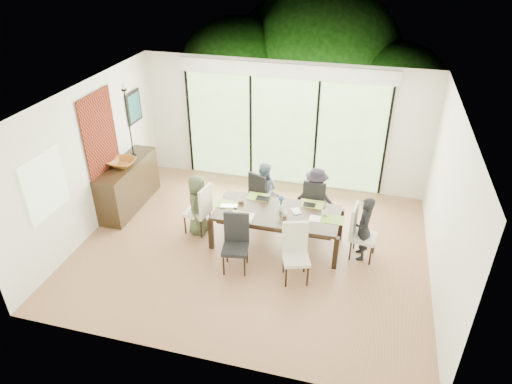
% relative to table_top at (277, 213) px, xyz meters
% --- Properties ---
extents(floor, '(6.00, 5.00, 0.01)m').
position_rel_table_top_xyz_m(floor, '(-0.39, -0.24, -0.65)').
color(floor, brown).
rests_on(floor, ground).
extents(ceiling, '(6.00, 5.00, 0.01)m').
position_rel_table_top_xyz_m(ceiling, '(-0.39, -0.24, 2.06)').
color(ceiling, white).
rests_on(ceiling, wall_back).
extents(wall_back, '(6.00, 0.02, 2.70)m').
position_rel_table_top_xyz_m(wall_back, '(-0.39, 2.27, 0.71)').
color(wall_back, white).
rests_on(wall_back, floor).
extents(wall_front, '(6.00, 0.02, 2.70)m').
position_rel_table_top_xyz_m(wall_front, '(-0.39, -2.75, 0.71)').
color(wall_front, beige).
rests_on(wall_front, floor).
extents(wall_left, '(0.02, 5.00, 2.70)m').
position_rel_table_top_xyz_m(wall_left, '(-3.40, -0.24, 0.71)').
color(wall_left, beige).
rests_on(wall_left, floor).
extents(wall_right, '(0.02, 5.00, 2.70)m').
position_rel_table_top_xyz_m(wall_right, '(2.62, -0.24, 0.71)').
color(wall_right, beige).
rests_on(wall_right, floor).
extents(glass_doors, '(4.20, 0.02, 2.30)m').
position_rel_table_top_xyz_m(glass_doors, '(-0.39, 2.23, 0.56)').
color(glass_doors, '#598C3F').
rests_on(glass_doors, wall_back).
extents(blinds_header, '(4.40, 0.06, 0.28)m').
position_rel_table_top_xyz_m(blinds_header, '(-0.39, 2.22, 1.86)').
color(blinds_header, white).
rests_on(blinds_header, wall_back).
extents(mullion_a, '(0.05, 0.04, 2.30)m').
position_rel_table_top_xyz_m(mullion_a, '(-2.49, 2.22, 0.56)').
color(mullion_a, black).
rests_on(mullion_a, wall_back).
extents(mullion_b, '(0.05, 0.04, 2.30)m').
position_rel_table_top_xyz_m(mullion_b, '(-1.09, 2.22, 0.56)').
color(mullion_b, black).
rests_on(mullion_b, wall_back).
extents(mullion_c, '(0.05, 0.04, 2.30)m').
position_rel_table_top_xyz_m(mullion_c, '(0.31, 2.22, 0.56)').
color(mullion_c, black).
rests_on(mullion_c, wall_back).
extents(mullion_d, '(0.05, 0.04, 2.30)m').
position_rel_table_top_xyz_m(mullion_d, '(1.71, 2.22, 0.56)').
color(mullion_d, black).
rests_on(mullion_d, wall_back).
extents(side_window, '(0.02, 0.90, 1.00)m').
position_rel_table_top_xyz_m(side_window, '(-3.36, -1.44, 0.86)').
color(side_window, '#8CAD7F').
rests_on(side_window, wall_left).
extents(deck, '(6.00, 1.80, 0.10)m').
position_rel_table_top_xyz_m(deck, '(-0.39, 3.16, -0.69)').
color(deck, brown).
rests_on(deck, ground).
extents(rail_top, '(6.00, 0.08, 0.06)m').
position_rel_table_top_xyz_m(rail_top, '(-0.39, 3.96, -0.09)').
color(rail_top, brown).
rests_on(rail_top, deck).
extents(foliage_left, '(3.20, 3.20, 3.20)m').
position_rel_table_top_xyz_m(foliage_left, '(-2.19, 4.96, 0.80)').
color(foliage_left, '#14380F').
rests_on(foliage_left, ground).
extents(foliage_mid, '(4.00, 4.00, 4.00)m').
position_rel_table_top_xyz_m(foliage_mid, '(0.01, 5.56, 1.16)').
color(foliage_mid, '#14380F').
rests_on(foliage_mid, ground).
extents(foliage_right, '(2.80, 2.80, 2.80)m').
position_rel_table_top_xyz_m(foliage_right, '(1.81, 4.76, 0.62)').
color(foliage_right, '#14380F').
rests_on(foliage_right, ground).
extents(foliage_far, '(3.60, 3.60, 3.60)m').
position_rel_table_top_xyz_m(foliage_far, '(-0.99, 6.26, 0.98)').
color(foliage_far, '#14380F').
rests_on(foliage_far, ground).
extents(table_top, '(2.15, 0.98, 0.05)m').
position_rel_table_top_xyz_m(table_top, '(0.00, 0.00, 0.00)').
color(table_top, black).
rests_on(table_top, floor).
extents(table_apron, '(1.97, 0.80, 0.09)m').
position_rel_table_top_xyz_m(table_apron, '(0.00, 0.00, -0.08)').
color(table_apron, black).
rests_on(table_apron, floor).
extents(table_leg_fl, '(0.08, 0.08, 0.62)m').
position_rel_table_top_xyz_m(table_leg_fl, '(-1.08, -0.43, -0.34)').
color(table_leg_fl, black).
rests_on(table_leg_fl, floor).
extents(table_leg_fr, '(0.08, 0.08, 0.62)m').
position_rel_table_top_xyz_m(table_leg_fr, '(1.08, -0.43, -0.34)').
color(table_leg_fr, black).
rests_on(table_leg_fr, floor).
extents(table_leg_bl, '(0.08, 0.08, 0.62)m').
position_rel_table_top_xyz_m(table_leg_bl, '(-1.08, 0.43, -0.34)').
color(table_leg_bl, black).
rests_on(table_leg_bl, floor).
extents(table_leg_br, '(0.08, 0.08, 0.62)m').
position_rel_table_top_xyz_m(table_leg_br, '(1.08, 0.43, -0.34)').
color(table_leg_br, black).
rests_on(table_leg_br, floor).
extents(chair_left_end, '(0.47, 0.47, 0.98)m').
position_rel_table_top_xyz_m(chair_left_end, '(-1.50, 0.00, -0.15)').
color(chair_left_end, white).
rests_on(chair_left_end, floor).
extents(chair_right_end, '(0.46, 0.46, 0.98)m').
position_rel_table_top_xyz_m(chair_right_end, '(1.50, 0.00, -0.15)').
color(chair_right_end, beige).
rests_on(chair_right_end, floor).
extents(chair_far_left, '(0.55, 0.55, 0.98)m').
position_rel_table_top_xyz_m(chair_far_left, '(-0.45, 0.85, -0.15)').
color(chair_far_left, black).
rests_on(chair_far_left, floor).
extents(chair_far_right, '(0.44, 0.44, 0.98)m').
position_rel_table_top_xyz_m(chair_far_right, '(0.55, 0.85, -0.15)').
color(chair_far_right, black).
rests_on(chair_far_right, floor).
extents(chair_near_left, '(0.47, 0.47, 0.98)m').
position_rel_table_top_xyz_m(chair_near_left, '(-0.50, -0.87, -0.15)').
color(chair_near_left, black).
rests_on(chair_near_left, floor).
extents(chair_near_right, '(0.52, 0.52, 0.98)m').
position_rel_table_top_xyz_m(chair_near_right, '(0.50, -0.87, -0.15)').
color(chair_near_right, silver).
rests_on(chair_near_right, floor).
extents(person_left_end, '(0.34, 0.54, 1.15)m').
position_rel_table_top_xyz_m(person_left_end, '(-1.48, 0.00, -0.07)').
color(person_left_end, '#434E34').
rests_on(person_left_end, floor).
extents(person_right_end, '(0.42, 0.58, 1.15)m').
position_rel_table_top_xyz_m(person_right_end, '(1.48, 0.00, -0.07)').
color(person_right_end, black).
rests_on(person_right_end, floor).
extents(person_far_left, '(0.58, 0.42, 1.15)m').
position_rel_table_top_xyz_m(person_far_left, '(-0.45, 0.83, -0.07)').
color(person_far_left, '#7689AA').
rests_on(person_far_left, floor).
extents(person_far_right, '(0.58, 0.40, 1.15)m').
position_rel_table_top_xyz_m(person_far_right, '(0.55, 0.83, -0.07)').
color(person_far_right, black).
rests_on(person_far_right, floor).
extents(placemat_left, '(0.39, 0.29, 0.01)m').
position_rel_table_top_xyz_m(placemat_left, '(-0.95, 0.00, 0.03)').
color(placemat_left, '#8EBA42').
rests_on(placemat_left, table_top).
extents(placemat_right, '(0.39, 0.29, 0.01)m').
position_rel_table_top_xyz_m(placemat_right, '(0.95, 0.00, 0.03)').
color(placemat_right, '#719F39').
rests_on(placemat_right, table_top).
extents(placemat_far_l, '(0.39, 0.29, 0.01)m').
position_rel_table_top_xyz_m(placemat_far_l, '(-0.45, 0.40, 0.03)').
color(placemat_far_l, '#89B440').
rests_on(placemat_far_l, table_top).
extents(placemat_far_r, '(0.39, 0.29, 0.01)m').
position_rel_table_top_xyz_m(placemat_far_r, '(0.55, 0.40, 0.03)').
color(placemat_far_r, '#94B942').
rests_on(placemat_far_r, table_top).
extents(placemat_paper, '(0.39, 0.29, 0.01)m').
position_rel_table_top_xyz_m(placemat_paper, '(-0.55, -0.30, 0.03)').
color(placemat_paper, white).
rests_on(placemat_paper, table_top).
extents(tablet_far_l, '(0.23, 0.16, 0.01)m').
position_rel_table_top_xyz_m(tablet_far_l, '(-0.35, 0.35, 0.04)').
color(tablet_far_l, black).
rests_on(tablet_far_l, table_top).
extents(tablet_far_r, '(0.21, 0.15, 0.01)m').
position_rel_table_top_xyz_m(tablet_far_r, '(0.50, 0.35, 0.04)').
color(tablet_far_r, black).
rests_on(tablet_far_r, table_top).
extents(papers, '(0.27, 0.20, 0.00)m').
position_rel_table_top_xyz_m(papers, '(0.70, -0.05, 0.03)').
color(papers, white).
rests_on(papers, table_top).
extents(platter_base, '(0.23, 0.23, 0.02)m').
position_rel_table_top_xyz_m(platter_base, '(-0.55, -0.30, 0.04)').
color(platter_base, white).
rests_on(platter_base, table_top).
extents(platter_snacks, '(0.18, 0.18, 0.01)m').
position_rel_table_top_xyz_m(platter_snacks, '(-0.55, -0.30, 0.06)').
color(platter_snacks, orange).
rests_on(platter_snacks, table_top).
extents(vase, '(0.07, 0.07, 0.11)m').
position_rel_table_top_xyz_m(vase, '(0.05, 0.05, 0.08)').
color(vase, silver).
rests_on(vase, table_top).
extents(hyacinth_stems, '(0.04, 0.04, 0.14)m').
position_rel_table_top_xyz_m(hyacinth_stems, '(0.05, 0.05, 0.19)').
color(hyacinth_stems, '#337226').
rests_on(hyacinth_stems, table_top).
extents(hyacinth_blooms, '(0.10, 0.10, 0.10)m').
position_rel_table_top_xyz_m(hyacinth_blooms, '(0.05, 0.05, 0.28)').
color(hyacinth_blooms, '#4454AA').
rests_on(hyacinth_blooms, table_top).
extents(laptop, '(0.33, 0.25, 0.02)m').
position_rel_table_top_xyz_m(laptop, '(-0.85, -0.10, 0.04)').
color(laptop, silver).
rests_on(laptop, table_top).
extents(cup_a, '(0.15, 0.15, 0.09)m').
position_rel_table_top_xyz_m(cup_a, '(-0.70, 0.15, 0.07)').
color(cup_a, white).
rests_on(cup_a, table_top).
extents(cup_b, '(0.13, 0.13, 0.08)m').
position_rel_table_top_xyz_m(cup_b, '(0.15, -0.10, 0.07)').
color(cup_b, white).
rests_on(cup_b, table_top).
extents(cup_c, '(0.15, 0.15, 0.09)m').
position_rel_table_top_xyz_m(cup_c, '(0.80, 0.10, 0.07)').
color(cup_c, white).
rests_on(cup_c, table_top).
extents(book, '(0.23, 0.25, 0.02)m').
position_rel_table_top_xyz_m(book, '(0.25, 0.05, 0.03)').
color(book, white).
rests_on(book, table_top).
extents(sideboard, '(0.48, 1.71, 0.96)m').
position_rel_table_top_xyz_m(sideboard, '(-3.15, 0.50, -0.16)').
color(sideboard, black).
rests_on(sideboard, floor).
extents(bowl, '(0.51, 0.51, 0.12)m').
position_rel_table_top_xyz_m(bowl, '(-3.15, 0.40, 0.38)').
color(bowl, '#945620').
rests_on(bowl, sideboard).
extents(candlestick_base, '(0.11, 0.11, 0.04)m').
position_rel_table_top_xyz_m(candlestick_base, '(-3.15, 0.85, 0.34)').
color(candlestick_base, black).
rests_on(candlestick_base, sideboard).
extents(candlestick_shaft, '(0.03, 0.03, 1.33)m').
position_rel_table_top_xyz_m(candlestick_shaft, '(-3.15, 0.85, 1.01)').
color(candlestick_shaft, black).
rests_on(candlestick_shaft, sideboard).
extents(candlestick_pan, '(0.11, 0.11, 0.03)m').
position_rel_table_top_xyz_m(candlestick_pan, '(-3.15, 0.85, 1.67)').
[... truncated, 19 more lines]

